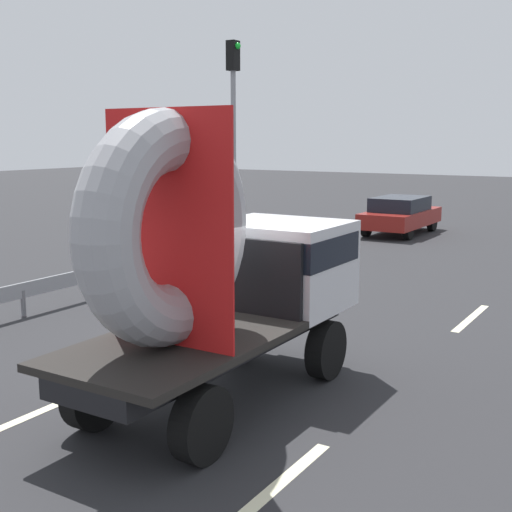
# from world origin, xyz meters

# --- Properties ---
(ground_plane) EXTENTS (120.00, 120.00, 0.00)m
(ground_plane) POSITION_xyz_m (0.00, 0.00, 0.00)
(ground_plane) COLOR #28282B
(flatbed_truck) EXTENTS (2.02, 5.06, 4.00)m
(flatbed_truck) POSITION_xyz_m (0.37, -0.65, 1.89)
(flatbed_truck) COLOR black
(flatbed_truck) RESTS_ON ground_plane
(distant_sedan) EXTENTS (1.88, 4.40, 1.43)m
(distant_sedan) POSITION_xyz_m (-3.35, 16.70, 0.77)
(distant_sedan) COLOR black
(distant_sedan) RESTS_ON ground_plane
(traffic_light) EXTENTS (0.42, 0.36, 6.62)m
(traffic_light) POSITION_xyz_m (-6.41, 9.71, 4.25)
(traffic_light) COLOR gray
(traffic_light) RESTS_ON ground_plane
(guardrail) EXTENTS (0.10, 15.61, 0.71)m
(guardrail) POSITION_xyz_m (-5.72, 6.65, 0.53)
(guardrail) COLOR gray
(guardrail) RESTS_ON ground_plane
(lane_dash_left_near) EXTENTS (0.16, 2.71, 0.01)m
(lane_dash_left_near) POSITION_xyz_m (-1.49, -3.01, 0.00)
(lane_dash_left_near) COLOR beige
(lane_dash_left_near) RESTS_ON ground_plane
(lane_dash_left_far) EXTENTS (0.16, 2.73, 0.01)m
(lane_dash_left_far) POSITION_xyz_m (-1.49, 4.81, 0.00)
(lane_dash_left_far) COLOR beige
(lane_dash_left_far) RESTS_ON ground_plane
(lane_dash_right_near) EXTENTS (0.16, 2.81, 0.01)m
(lane_dash_right_near) POSITION_xyz_m (2.22, -2.69, 0.00)
(lane_dash_right_near) COLOR beige
(lane_dash_right_near) RESTS_ON ground_plane
(lane_dash_right_far) EXTENTS (0.16, 2.42, 0.01)m
(lane_dash_right_far) POSITION_xyz_m (2.22, 5.55, 0.00)
(lane_dash_right_far) COLOR beige
(lane_dash_right_far) RESTS_ON ground_plane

